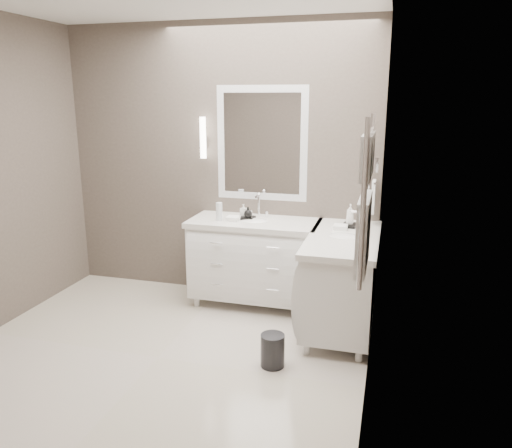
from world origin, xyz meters
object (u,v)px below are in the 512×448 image
(towel_ladder, at_px, (365,207))
(waste_bin, at_px, (273,350))
(vanity_back, at_px, (254,257))
(vanity_right, at_px, (342,276))

(towel_ladder, height_order, waste_bin, towel_ladder)
(vanity_back, relative_size, vanity_right, 1.00)
(vanity_right, relative_size, waste_bin, 4.84)
(vanity_right, bearing_deg, vanity_back, 159.62)
(vanity_back, height_order, towel_ladder, towel_ladder)
(vanity_right, height_order, waste_bin, vanity_right)
(vanity_right, distance_m, towel_ladder, 1.60)
(waste_bin, bearing_deg, vanity_right, 61.41)
(vanity_back, xyz_separation_m, waste_bin, (0.45, -1.11, -0.36))
(vanity_back, distance_m, waste_bin, 1.25)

